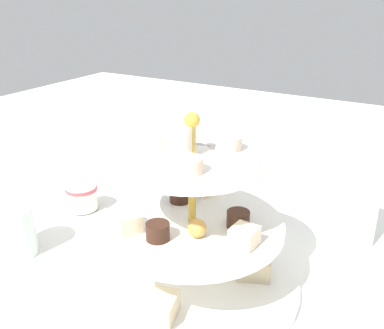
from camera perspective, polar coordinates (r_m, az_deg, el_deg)
The scene contains 6 objects.
ground_plane at distance 0.65m, azimuth -0.00°, elevation -15.17°, with size 2.40×2.40×0.00m, color white.
tiered_serving_stand at distance 0.61m, azimuth -0.04°, elevation -9.23°, with size 0.30×0.30×0.25m.
water_glass_tall_right at distance 0.76m, azimuth 20.28°, elevation -5.00°, with size 0.07×0.07×0.13m, color silver.
water_glass_short_left at distance 0.75m, azimuth -21.77°, elevation -7.96°, with size 0.06×0.06×0.08m, color silver.
teacup_with_saucer at distance 0.86m, azimuth -13.87°, elevation -4.33°, with size 0.09×0.09×0.05m.
butter_knife_right at distance 0.95m, azimuth 1.17°, elevation -2.57°, with size 0.17×0.01×0.00m, color silver.
Camera 1 is at (-0.26, 0.45, 0.40)m, focal length 41.67 mm.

